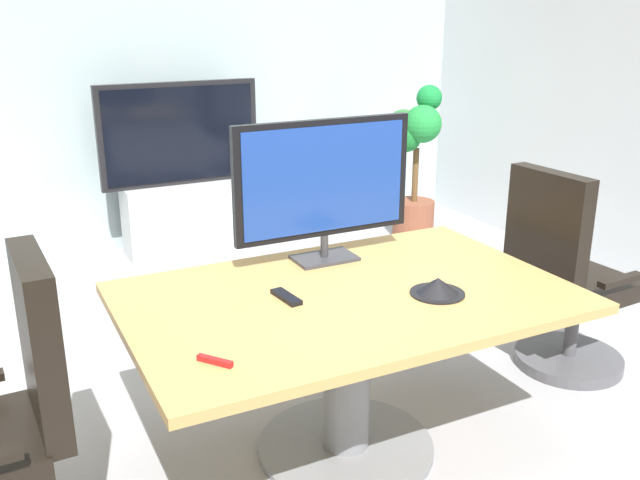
# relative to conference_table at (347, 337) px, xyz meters

# --- Properties ---
(ground_plane) EXTENTS (7.09, 7.09, 0.00)m
(ground_plane) POSITION_rel_conference_table_xyz_m (-0.00, 0.15, -0.54)
(ground_plane) COLOR #99999E
(wall_back_glass_partition) EXTENTS (5.53, 0.10, 2.63)m
(wall_back_glass_partition) POSITION_rel_conference_table_xyz_m (-0.00, 3.20, 0.78)
(wall_back_glass_partition) COLOR #9EB2B7
(wall_back_glass_partition) RESTS_ON ground
(conference_table) EXTENTS (1.77, 1.14, 0.73)m
(conference_table) POSITION_rel_conference_table_xyz_m (0.00, 0.00, 0.00)
(conference_table) COLOR #B2894C
(conference_table) RESTS_ON ground
(office_chair_right) EXTENTS (0.61, 0.59, 1.09)m
(office_chair_right) POSITION_rel_conference_table_xyz_m (1.33, 0.13, -0.08)
(office_chair_right) COLOR #4C4C51
(office_chair_right) RESTS_ON ground
(tv_monitor) EXTENTS (0.84, 0.18, 0.64)m
(tv_monitor) POSITION_rel_conference_table_xyz_m (0.09, 0.40, 0.56)
(tv_monitor) COLOR #333338
(tv_monitor) RESTS_ON conference_table
(wall_display_unit) EXTENTS (1.20, 0.36, 1.31)m
(wall_display_unit) POSITION_rel_conference_table_xyz_m (0.13, 2.84, -0.10)
(wall_display_unit) COLOR #B7BABC
(wall_display_unit) RESTS_ON ground
(potted_plant) EXTENTS (0.45, 0.60, 1.24)m
(potted_plant) POSITION_rel_conference_table_xyz_m (1.93, 2.39, 0.13)
(potted_plant) COLOR brown
(potted_plant) RESTS_ON ground
(conference_phone) EXTENTS (0.22, 0.22, 0.07)m
(conference_phone) POSITION_rel_conference_table_xyz_m (0.31, -0.17, 0.23)
(conference_phone) COLOR black
(conference_phone) RESTS_ON conference_table
(remote_control) EXTENTS (0.07, 0.17, 0.02)m
(remote_control) POSITION_rel_conference_table_xyz_m (-0.25, 0.05, 0.21)
(remote_control) COLOR black
(remote_control) RESTS_ON conference_table
(whiteboard_marker) EXTENTS (0.09, 0.12, 0.02)m
(whiteboard_marker) POSITION_rel_conference_table_xyz_m (-0.67, -0.32, 0.21)
(whiteboard_marker) COLOR red
(whiteboard_marker) RESTS_ON conference_table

